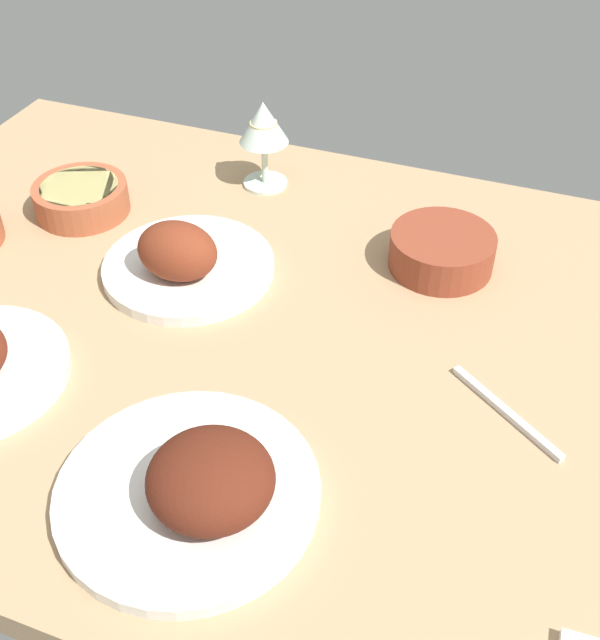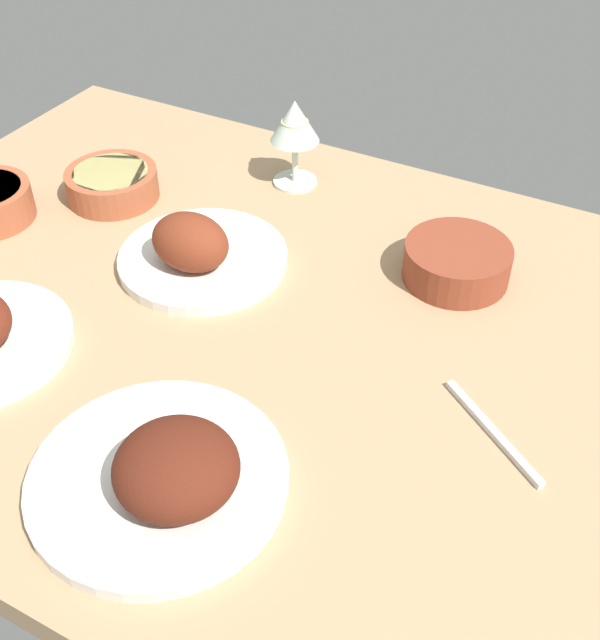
% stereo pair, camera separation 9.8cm
% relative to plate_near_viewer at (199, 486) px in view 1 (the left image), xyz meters
% --- Properties ---
extents(dining_table, '(1.40, 0.90, 0.04)m').
position_rel_plate_near_viewer_xyz_m(dining_table, '(0.00, 0.28, -0.05)').
color(dining_table, tan).
rests_on(dining_table, ground).
extents(plate_near_viewer, '(0.27, 0.27, 0.09)m').
position_rel_plate_near_viewer_xyz_m(plate_near_viewer, '(0.00, 0.00, 0.00)').
color(plate_near_viewer, silver).
rests_on(plate_near_viewer, dining_table).
extents(plate_center_main, '(0.23, 0.23, 0.09)m').
position_rel_plate_near_viewer_xyz_m(plate_center_main, '(-0.19, 0.33, -0.00)').
color(plate_center_main, silver).
rests_on(plate_center_main, dining_table).
extents(bowl_sauce, '(0.14, 0.14, 0.05)m').
position_rel_plate_near_viewer_xyz_m(bowl_sauce, '(0.13, 0.48, -0.00)').
color(bowl_sauce, brown).
rests_on(bowl_sauce, dining_table).
extents(bowl_potatoes, '(0.14, 0.14, 0.05)m').
position_rel_plate_near_viewer_xyz_m(bowl_potatoes, '(-0.40, 0.42, -0.00)').
color(bowl_potatoes, '#A35133').
rests_on(bowl_potatoes, dining_table).
extents(wine_glass, '(0.08, 0.08, 0.14)m').
position_rel_plate_near_viewer_xyz_m(wine_glass, '(-0.18, 0.59, 0.07)').
color(wine_glass, silver).
rests_on(wine_glass, dining_table).
extents(fork_loose, '(0.14, 0.10, 0.01)m').
position_rel_plate_near_viewer_xyz_m(fork_loose, '(0.27, 0.23, -0.02)').
color(fork_loose, silver).
rests_on(fork_loose, dining_table).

